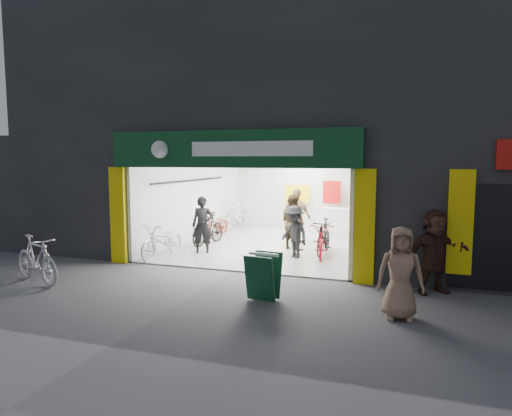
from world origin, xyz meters
The scene contains 17 objects.
ground centered at (0.00, 0.00, 0.00)m, with size 60.00×60.00×0.00m, color #56565B.
building centered at (0.91, 4.99, 4.31)m, with size 17.00×10.27×8.00m.
bike_left_front centered at (-2.42, 0.81, 0.51)m, with size 0.67×1.93×1.01m, color #BABBC0.
bike_left_midfront centered at (-2.04, 3.02, 0.53)m, with size 0.50×1.78×1.07m, color black.
bike_left_midback centered at (-2.50, 4.63, 0.43)m, with size 0.57×1.64×0.86m, color maroon.
bike_left_back centered at (-2.50, 6.66, 0.58)m, with size 0.55×1.94×1.17m, color silver.
bike_right_front centered at (1.80, 2.80, 0.52)m, with size 0.49×1.75×1.05m, color black.
bike_right_mid centered at (1.80, 2.47, 0.50)m, with size 0.66×1.90×1.00m, color maroon.
bike_right_back centered at (2.50, 6.15, 0.51)m, with size 0.48×1.69×1.02m, color silver.
parked_bike centered at (-3.78, -2.40, 0.54)m, with size 0.51×1.81×1.09m, color silver.
customer_a centered at (-1.60, 1.71, 0.86)m, with size 0.63×0.41×1.72m, color black.
customer_b centered at (0.76, 3.19, 0.86)m, with size 0.84×0.65×1.72m, color #392A1A.
customer_c centered at (1.14, 1.91, 0.76)m, with size 0.98×0.56×1.52m, color black.
customer_d centered at (0.63, 4.18, 0.92)m, with size 1.08×0.45×1.85m, color #906F54.
pedestrian_near centered at (4.09, -2.16, 0.82)m, with size 0.80×0.52×1.65m, color #916C54.
pedestrian_far centered at (4.71, -0.30, 0.89)m, with size 1.65×0.53×1.78m, color #3E241C.
sandwich_board centered at (1.49, -1.95, 0.51)m, with size 0.66×0.67×0.93m.
Camera 1 is at (4.25, -10.36, 2.81)m, focal length 32.00 mm.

